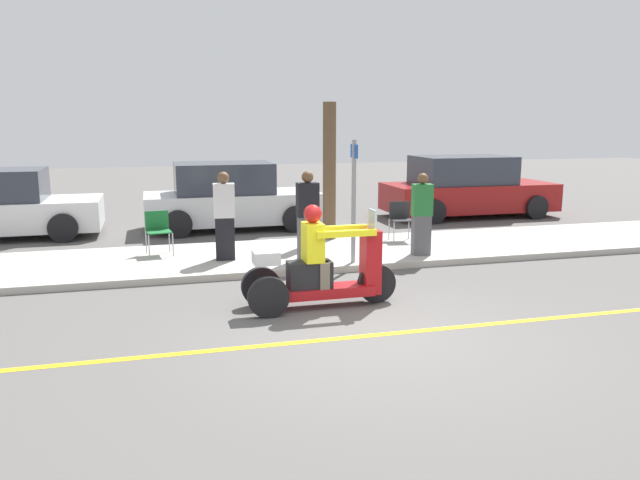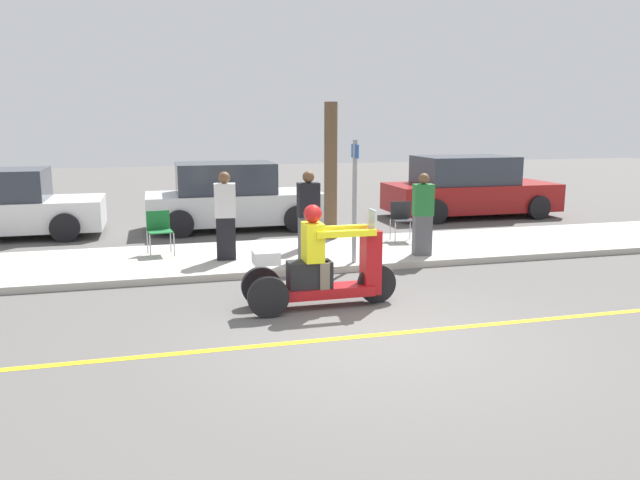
{
  "view_description": "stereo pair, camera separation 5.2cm",
  "coord_description": "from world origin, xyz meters",
  "px_view_note": "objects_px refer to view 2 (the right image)",
  "views": [
    {
      "loc": [
        -2.6,
        -7.01,
        2.67
      ],
      "look_at": [
        -0.31,
        1.35,
        0.99
      ],
      "focal_mm": 35.0,
      "sensor_mm": 36.0,
      "label": 1
    },
    {
      "loc": [
        -2.55,
        -7.03,
        2.67
      ],
      "look_at": [
        -0.31,
        1.35,
        0.99
      ],
      "focal_mm": 35.0,
      "sensor_mm": 36.0,
      "label": 2
    }
  ],
  "objects_px": {
    "spectator_by_tree": "(309,217)",
    "folding_chair_curbside": "(159,228)",
    "parked_car_lot_right": "(469,188)",
    "motorcycle_trike": "(320,270)",
    "tree_trunk": "(331,171)",
    "street_sign": "(355,197)",
    "spectator_mid_group": "(225,218)",
    "spectator_near_curb": "(423,216)",
    "parked_car_lot_center": "(232,198)",
    "folding_chair_set_back": "(402,217)"
  },
  "relations": [
    {
      "from": "motorcycle_trike",
      "to": "spectator_by_tree",
      "type": "relative_size",
      "value": 1.38
    },
    {
      "from": "spectator_by_tree",
      "to": "street_sign",
      "type": "height_order",
      "value": "street_sign"
    },
    {
      "from": "folding_chair_curbside",
      "to": "motorcycle_trike",
      "type": "bearing_deg",
      "value": -59.94
    },
    {
      "from": "folding_chair_curbside",
      "to": "parked_car_lot_right",
      "type": "relative_size",
      "value": 0.18
    },
    {
      "from": "tree_trunk",
      "to": "street_sign",
      "type": "height_order",
      "value": "tree_trunk"
    },
    {
      "from": "folding_chair_curbside",
      "to": "tree_trunk",
      "type": "distance_m",
      "value": 3.78
    },
    {
      "from": "motorcycle_trike",
      "to": "parked_car_lot_center",
      "type": "distance_m",
      "value": 6.91
    },
    {
      "from": "motorcycle_trike",
      "to": "spectator_near_curb",
      "type": "xyz_separation_m",
      "value": [
        2.65,
        2.38,
        0.33
      ]
    },
    {
      "from": "folding_chair_curbside",
      "to": "folding_chair_set_back",
      "type": "bearing_deg",
      "value": 0.92
    },
    {
      "from": "parked_car_lot_center",
      "to": "spectator_by_tree",
      "type": "bearing_deg",
      "value": -78.64
    },
    {
      "from": "spectator_near_curb",
      "to": "spectator_mid_group",
      "type": "height_order",
      "value": "spectator_mid_group"
    },
    {
      "from": "street_sign",
      "to": "spectator_mid_group",
      "type": "bearing_deg",
      "value": 159.01
    },
    {
      "from": "tree_trunk",
      "to": "spectator_by_tree",
      "type": "bearing_deg",
      "value": -117.07
    },
    {
      "from": "motorcycle_trike",
      "to": "tree_trunk",
      "type": "relative_size",
      "value": 0.77
    },
    {
      "from": "folding_chair_set_back",
      "to": "street_sign",
      "type": "height_order",
      "value": "street_sign"
    },
    {
      "from": "parked_car_lot_center",
      "to": "spectator_mid_group",
      "type": "bearing_deg",
      "value": -98.61
    },
    {
      "from": "spectator_mid_group",
      "to": "spectator_near_curb",
      "type": "bearing_deg",
      "value": -8.83
    },
    {
      "from": "street_sign",
      "to": "parked_car_lot_right",
      "type": "bearing_deg",
      "value": 45.55
    },
    {
      "from": "motorcycle_trike",
      "to": "parked_car_lot_right",
      "type": "bearing_deg",
      "value": 49.28
    },
    {
      "from": "spectator_near_curb",
      "to": "tree_trunk",
      "type": "bearing_deg",
      "value": 121.01
    },
    {
      "from": "spectator_near_curb",
      "to": "street_sign",
      "type": "bearing_deg",
      "value": -169.18
    },
    {
      "from": "spectator_by_tree",
      "to": "folding_chair_curbside",
      "type": "xyz_separation_m",
      "value": [
        -2.65,
        1.22,
        -0.28
      ]
    },
    {
      "from": "spectator_near_curb",
      "to": "parked_car_lot_right",
      "type": "bearing_deg",
      "value": 53.64
    },
    {
      "from": "motorcycle_trike",
      "to": "street_sign",
      "type": "height_order",
      "value": "street_sign"
    },
    {
      "from": "spectator_by_tree",
      "to": "folding_chair_set_back",
      "type": "distance_m",
      "value": 2.72
    },
    {
      "from": "spectator_near_curb",
      "to": "folding_chair_curbside",
      "type": "bearing_deg",
      "value": 163.84
    },
    {
      "from": "motorcycle_trike",
      "to": "tree_trunk",
      "type": "distance_m",
      "value": 4.76
    },
    {
      "from": "spectator_mid_group",
      "to": "parked_car_lot_right",
      "type": "xyz_separation_m",
      "value": [
        7.2,
        4.25,
        -0.12
      ]
    },
    {
      "from": "spectator_by_tree",
      "to": "folding_chair_curbside",
      "type": "bearing_deg",
      "value": 155.26
    },
    {
      "from": "motorcycle_trike",
      "to": "spectator_by_tree",
      "type": "distance_m",
      "value": 2.62
    },
    {
      "from": "spectator_near_curb",
      "to": "folding_chair_curbside",
      "type": "height_order",
      "value": "spectator_near_curb"
    },
    {
      "from": "parked_car_lot_center",
      "to": "parked_car_lot_right",
      "type": "height_order",
      "value": "parked_car_lot_right"
    },
    {
      "from": "parked_car_lot_right",
      "to": "parked_car_lot_center",
      "type": "bearing_deg",
      "value": -177.39
    },
    {
      "from": "spectator_mid_group",
      "to": "folding_chair_set_back",
      "type": "bearing_deg",
      "value": 13.36
    },
    {
      "from": "spectator_near_curb",
      "to": "spectator_by_tree",
      "type": "height_order",
      "value": "spectator_by_tree"
    },
    {
      "from": "spectator_near_curb",
      "to": "spectator_by_tree",
      "type": "bearing_deg",
      "value": 175.28
    },
    {
      "from": "folding_chair_set_back",
      "to": "parked_car_lot_right",
      "type": "height_order",
      "value": "parked_car_lot_right"
    },
    {
      "from": "folding_chair_curbside",
      "to": "spectator_mid_group",
      "type": "bearing_deg",
      "value": -35.28
    },
    {
      "from": "parked_car_lot_right",
      "to": "spectator_by_tree",
      "type": "bearing_deg",
      "value": -141.01
    },
    {
      "from": "spectator_mid_group",
      "to": "folding_chair_curbside",
      "type": "bearing_deg",
      "value": 144.72
    },
    {
      "from": "spectator_by_tree",
      "to": "folding_chair_set_back",
      "type": "height_order",
      "value": "spectator_by_tree"
    },
    {
      "from": "spectator_near_curb",
      "to": "street_sign",
      "type": "height_order",
      "value": "street_sign"
    },
    {
      "from": "motorcycle_trike",
      "to": "spectator_near_curb",
      "type": "bearing_deg",
      "value": 41.93
    },
    {
      "from": "parked_car_lot_center",
      "to": "tree_trunk",
      "type": "distance_m",
      "value": 3.18
    },
    {
      "from": "motorcycle_trike",
      "to": "parked_car_lot_right",
      "type": "height_order",
      "value": "parked_car_lot_right"
    },
    {
      "from": "motorcycle_trike",
      "to": "parked_car_lot_center",
      "type": "xyz_separation_m",
      "value": [
        -0.41,
        6.9,
        0.22
      ]
    },
    {
      "from": "motorcycle_trike",
      "to": "street_sign",
      "type": "distance_m",
      "value": 2.54
    },
    {
      "from": "spectator_near_curb",
      "to": "parked_car_lot_center",
      "type": "distance_m",
      "value": 5.46
    },
    {
      "from": "parked_car_lot_right",
      "to": "street_sign",
      "type": "xyz_separation_m",
      "value": [
        -5.0,
        -5.1,
        0.54
      ]
    },
    {
      "from": "parked_car_lot_center",
      "to": "tree_trunk",
      "type": "xyz_separation_m",
      "value": [
        1.83,
        -2.47,
        0.81
      ]
    }
  ]
}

